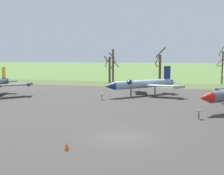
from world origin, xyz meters
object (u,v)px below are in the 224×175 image
at_px(traffic_cone, 67,147).
at_px(info_placard_rear_center, 199,113).
at_px(info_placard_front_left, 102,96).
at_px(jet_fighter_front_left, 142,84).

bearing_deg(traffic_cone, info_placard_rear_center, 55.39).
distance_m(info_placard_front_left, info_placard_rear_center, 16.79).
xyz_separation_m(jet_fighter_front_left, traffic_cone, (0.01, -28.95, -1.69)).
bearing_deg(info_placard_front_left, jet_fighter_front_left, 53.03).
distance_m(jet_fighter_front_left, traffic_cone, 29.00).
bearing_deg(info_placard_rear_center, info_placard_front_left, 145.46).
relative_size(info_placard_front_left, info_placard_rear_center, 0.98).
relative_size(jet_fighter_front_left, info_placard_rear_center, 12.19).
bearing_deg(info_placard_rear_center, traffic_cone, -124.61).
height_order(info_placard_front_left, info_placard_rear_center, info_placard_rear_center).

